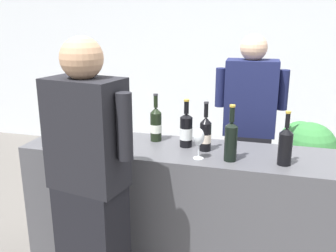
{
  "coord_description": "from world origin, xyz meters",
  "views": [
    {
      "loc": [
        0.49,
        -2.27,
        1.76
      ],
      "look_at": [
        -0.14,
        0.0,
        1.08
      ],
      "focal_mm": 39.98,
      "sensor_mm": 36.0,
      "label": 1
    }
  ],
  "objects_px": {
    "wine_bottle_4": "(231,140)",
    "person_server": "(248,142)",
    "wine_bottle_5": "(205,134)",
    "wine_bottle_3": "(100,130)",
    "wine_bottle_0": "(186,130)",
    "ice_bucket": "(69,123)",
    "wine_bottle_2": "(156,124)",
    "person_guest": "(90,196)",
    "potted_shrub": "(306,158)",
    "wine_bottle_1": "(285,145)",
    "wine_glass": "(199,138)"
  },
  "relations": [
    {
      "from": "wine_bottle_3",
      "to": "wine_bottle_2",
      "type": "bearing_deg",
      "value": 39.0
    },
    {
      "from": "wine_bottle_1",
      "to": "wine_glass",
      "type": "bearing_deg",
      "value": -175.54
    },
    {
      "from": "wine_bottle_1",
      "to": "person_guest",
      "type": "relative_size",
      "value": 0.19
    },
    {
      "from": "wine_bottle_0",
      "to": "ice_bucket",
      "type": "height_order",
      "value": "wine_bottle_0"
    },
    {
      "from": "wine_bottle_3",
      "to": "person_guest",
      "type": "bearing_deg",
      "value": -72.23
    },
    {
      "from": "wine_bottle_0",
      "to": "ice_bucket",
      "type": "bearing_deg",
      "value": -174.61
    },
    {
      "from": "wine_bottle_1",
      "to": "wine_bottle_5",
      "type": "bearing_deg",
      "value": 166.41
    },
    {
      "from": "wine_bottle_5",
      "to": "wine_bottle_3",
      "type": "bearing_deg",
      "value": -168.48
    },
    {
      "from": "wine_bottle_0",
      "to": "wine_bottle_3",
      "type": "bearing_deg",
      "value": -161.43
    },
    {
      "from": "wine_bottle_0",
      "to": "potted_shrub",
      "type": "bearing_deg",
      "value": 43.43
    },
    {
      "from": "wine_bottle_2",
      "to": "ice_bucket",
      "type": "bearing_deg",
      "value": -166.3
    },
    {
      "from": "potted_shrub",
      "to": "wine_bottle_5",
      "type": "bearing_deg",
      "value": -130.06
    },
    {
      "from": "wine_bottle_2",
      "to": "person_guest",
      "type": "xyz_separation_m",
      "value": [
        -0.15,
        -0.72,
        -0.23
      ]
    },
    {
      "from": "wine_bottle_3",
      "to": "potted_shrub",
      "type": "xyz_separation_m",
      "value": [
        1.39,
        0.99,
        -0.42
      ]
    },
    {
      "from": "wine_bottle_3",
      "to": "potted_shrub",
      "type": "distance_m",
      "value": 1.75
    },
    {
      "from": "person_server",
      "to": "person_guest",
      "type": "relative_size",
      "value": 0.98
    },
    {
      "from": "wine_bottle_2",
      "to": "wine_bottle_5",
      "type": "distance_m",
      "value": 0.38
    },
    {
      "from": "wine_bottle_4",
      "to": "person_guest",
      "type": "relative_size",
      "value": 0.2
    },
    {
      "from": "wine_bottle_4",
      "to": "wine_glass",
      "type": "height_order",
      "value": "wine_bottle_4"
    },
    {
      "from": "wine_bottle_1",
      "to": "wine_bottle_4",
      "type": "distance_m",
      "value": 0.31
    },
    {
      "from": "wine_bottle_4",
      "to": "person_server",
      "type": "height_order",
      "value": "person_server"
    },
    {
      "from": "wine_bottle_1",
      "to": "wine_bottle_2",
      "type": "distance_m",
      "value": 0.89
    },
    {
      "from": "wine_bottle_0",
      "to": "ice_bucket",
      "type": "xyz_separation_m",
      "value": [
        -0.83,
        -0.08,
        0.01
      ]
    },
    {
      "from": "wine_bottle_5",
      "to": "person_guest",
      "type": "distance_m",
      "value": 0.83
    },
    {
      "from": "wine_bottle_5",
      "to": "person_guest",
      "type": "bearing_deg",
      "value": -130.85
    },
    {
      "from": "person_guest",
      "to": "potted_shrub",
      "type": "xyz_separation_m",
      "value": [
        1.24,
        1.45,
        -0.19
      ]
    },
    {
      "from": "wine_glass",
      "to": "potted_shrub",
      "type": "height_order",
      "value": "wine_glass"
    },
    {
      "from": "wine_glass",
      "to": "person_guest",
      "type": "xyz_separation_m",
      "value": [
        -0.51,
        -0.45,
        -0.24
      ]
    },
    {
      "from": "person_server",
      "to": "person_guest",
      "type": "height_order",
      "value": "person_guest"
    },
    {
      "from": "wine_bottle_0",
      "to": "wine_bottle_1",
      "type": "height_order",
      "value": "same"
    },
    {
      "from": "wine_bottle_2",
      "to": "person_guest",
      "type": "distance_m",
      "value": 0.77
    },
    {
      "from": "ice_bucket",
      "to": "person_guest",
      "type": "height_order",
      "value": "person_guest"
    },
    {
      "from": "person_guest",
      "to": "ice_bucket",
      "type": "bearing_deg",
      "value": 127.58
    },
    {
      "from": "ice_bucket",
      "to": "potted_shrub",
      "type": "bearing_deg",
      "value": 27.8
    },
    {
      "from": "wine_bottle_1",
      "to": "person_guest",
      "type": "xyz_separation_m",
      "value": [
        -1.01,
        -0.49,
        -0.23
      ]
    },
    {
      "from": "ice_bucket",
      "to": "potted_shrub",
      "type": "relative_size",
      "value": 0.25
    },
    {
      "from": "wine_bottle_2",
      "to": "wine_bottle_3",
      "type": "height_order",
      "value": "wine_bottle_2"
    },
    {
      "from": "person_guest",
      "to": "wine_bottle_0",
      "type": "bearing_deg",
      "value": 59.24
    },
    {
      "from": "wine_bottle_0",
      "to": "potted_shrub",
      "type": "relative_size",
      "value": 0.34
    },
    {
      "from": "wine_bottle_5",
      "to": "person_guest",
      "type": "relative_size",
      "value": 0.19
    },
    {
      "from": "wine_bottle_4",
      "to": "wine_bottle_3",
      "type": "bearing_deg",
      "value": 180.0
    },
    {
      "from": "wine_bottle_5",
      "to": "wine_glass",
      "type": "xyz_separation_m",
      "value": [
        -0.01,
        -0.16,
        0.02
      ]
    },
    {
      "from": "wine_bottle_1",
      "to": "wine_glass",
      "type": "distance_m",
      "value": 0.51
    },
    {
      "from": "wine_bottle_0",
      "to": "person_server",
      "type": "bearing_deg",
      "value": 56.63
    },
    {
      "from": "wine_bottle_3",
      "to": "wine_glass",
      "type": "bearing_deg",
      "value": -1.79
    },
    {
      "from": "wine_glass",
      "to": "person_server",
      "type": "relative_size",
      "value": 0.12
    },
    {
      "from": "wine_bottle_5",
      "to": "person_guest",
      "type": "height_order",
      "value": "person_guest"
    },
    {
      "from": "wine_bottle_0",
      "to": "wine_bottle_3",
      "type": "xyz_separation_m",
      "value": [
        -0.54,
        -0.18,
        0.01
      ]
    },
    {
      "from": "wine_glass",
      "to": "potted_shrub",
      "type": "relative_size",
      "value": 0.2
    },
    {
      "from": "wine_bottle_4",
      "to": "person_server",
      "type": "distance_m",
      "value": 0.8
    }
  ]
}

